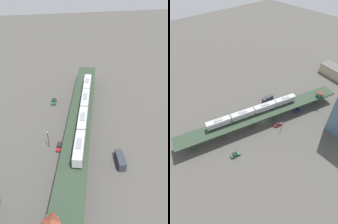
# 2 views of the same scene
# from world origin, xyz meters

# --- Properties ---
(ground_plane) EXTENTS (400.00, 400.00, 0.00)m
(ground_plane) POSITION_xyz_m (0.00, 0.00, 0.00)
(ground_plane) COLOR #4C4944
(elevated_viaduct) EXTENTS (30.98, 91.20, 6.68)m
(elevated_viaduct) POSITION_xyz_m (-0.04, -0.15, 5.76)
(elevated_viaduct) COLOR #2C3D2C
(elevated_viaduct) RESTS_ON ground
(subway_train) EXTENTS (15.08, 48.94, 4.45)m
(subway_train) POSITION_xyz_m (-2.58, -4.42, 9.22)
(subway_train) COLOR silver
(subway_train) RESTS_ON elevated_viaduct
(signal_hut) EXTENTS (3.92, 3.92, 3.40)m
(signal_hut) POSITION_xyz_m (11.17, 33.93, 8.48)
(signal_hut) COLOR #33604C
(signal_hut) RESTS_ON elevated_viaduct
(street_car_blue) EXTENTS (2.35, 4.58, 1.89)m
(street_car_blue) POSITION_xyz_m (7.09, 20.42, 0.94)
(street_car_blue) COLOR #233D93
(street_car_blue) RESTS_ON ground
(street_car_red) EXTENTS (2.87, 4.71, 1.89)m
(street_car_red) POSITION_xyz_m (7.43, 3.93, 0.94)
(street_car_red) COLOR #AD1E1E
(street_car_red) RESTS_ON ground
(street_car_green) EXTENTS (2.74, 4.69, 1.89)m
(street_car_green) POSITION_xyz_m (7.53, -24.45, 0.94)
(street_car_green) COLOR #1E6638
(street_car_green) RESTS_ON ground
(delivery_truck) EXTENTS (2.90, 7.37, 3.20)m
(delivery_truck) POSITION_xyz_m (-11.00, 14.10, 1.76)
(delivery_truck) COLOR #333338
(delivery_truck) RESTS_ON ground
(street_lamp) EXTENTS (0.44, 0.44, 6.94)m
(street_lamp) POSITION_xyz_m (11.00, 2.65, 4.11)
(street_lamp) COLOR black
(street_lamp) RESTS_ON ground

